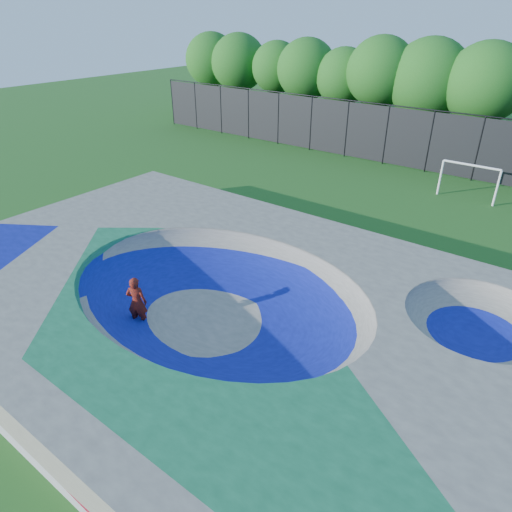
% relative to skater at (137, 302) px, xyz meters
% --- Properties ---
extents(ground, '(120.00, 120.00, 0.00)m').
position_rel_skater_xyz_m(ground, '(2.00, 1.79, -0.95)').
color(ground, '#1C5116').
rests_on(ground, ground).
extents(skate_deck, '(22.00, 14.00, 1.50)m').
position_rel_skater_xyz_m(skate_deck, '(2.00, 1.79, -0.20)').
color(skate_deck, gray).
rests_on(skate_deck, ground).
extents(skater, '(0.82, 0.73, 1.89)m').
position_rel_skater_xyz_m(skater, '(0.00, 0.00, 0.00)').
color(skater, red).
rests_on(skater, ground).
extents(skateboard, '(0.75, 0.65, 0.05)m').
position_rel_skater_xyz_m(skateboard, '(0.00, 0.00, -0.92)').
color(skateboard, black).
rests_on(skateboard, ground).
extents(soccer_goal, '(3.17, 0.12, 2.09)m').
position_rel_skater_xyz_m(soccer_goal, '(5.59, 19.03, 0.51)').
color(soccer_goal, white).
rests_on(soccer_goal, ground).
extents(fence, '(48.09, 0.09, 4.04)m').
position_rel_skater_xyz_m(fence, '(2.00, 22.79, 1.15)').
color(fence, black).
rests_on(fence, ground).
extents(treeline, '(52.73, 7.22, 8.37)m').
position_rel_skater_xyz_m(treeline, '(2.90, 27.88, 4.30)').
color(treeline, '#463523').
rests_on(treeline, ground).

